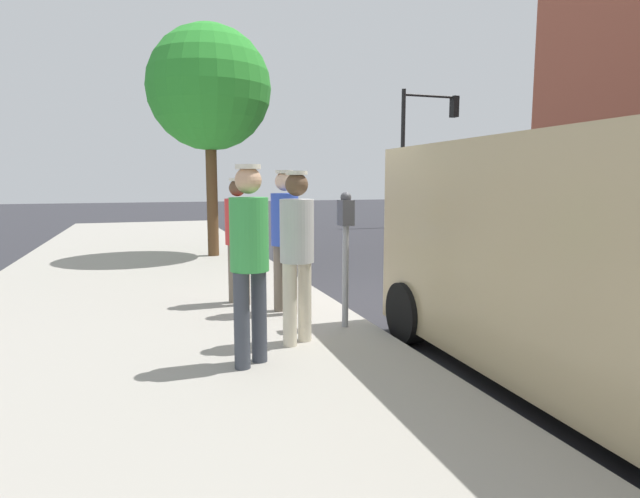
# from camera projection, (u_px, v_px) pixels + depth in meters

# --- Properties ---
(ground_plane) EXTENTS (80.00, 80.00, 0.00)m
(ground_plane) POSITION_uv_depth(u_px,v_px,m) (420.00, 315.00, 6.99)
(ground_plane) COLOR #2D2D33
(sidewalk_slab) EXTENTS (5.00, 32.00, 0.15)m
(sidewalk_slab) POSITION_uv_depth(u_px,v_px,m) (145.00, 334.00, 5.87)
(sidewalk_slab) COLOR #9E998E
(sidewalk_slab) RESTS_ON ground
(parking_meter_near) EXTENTS (0.14, 0.18, 1.52)m
(parking_meter_near) POSITION_uv_depth(u_px,v_px,m) (346.00, 236.00, 5.76)
(parking_meter_near) COLOR gray
(parking_meter_near) RESTS_ON sidewalk_slab
(pedestrian_in_red) EXTENTS (0.34, 0.34, 1.68)m
(pedestrian_in_red) POSITION_uv_depth(u_px,v_px,m) (238.00, 233.00, 6.89)
(pedestrian_in_red) COLOR #726656
(pedestrian_in_red) RESTS_ON sidewalk_slab
(pedestrian_in_green) EXTENTS (0.34, 0.34, 1.78)m
(pedestrian_in_green) POSITION_uv_depth(u_px,v_px,m) (249.00, 251.00, 4.55)
(pedestrian_in_green) COLOR #383D47
(pedestrian_in_green) RESTS_ON sidewalk_slab
(pedestrian_in_blue) EXTENTS (0.34, 0.34, 1.77)m
(pedestrian_in_blue) POSITION_uv_depth(u_px,v_px,m) (285.00, 231.00, 6.41)
(pedestrian_in_blue) COLOR #726656
(pedestrian_in_blue) RESTS_ON sidewalk_slab
(pedestrian_in_gray) EXTENTS (0.34, 0.34, 1.74)m
(pedestrian_in_gray) POSITION_uv_depth(u_px,v_px,m) (297.00, 246.00, 5.17)
(pedestrian_in_gray) COLOR beige
(pedestrian_in_gray) RESTS_ON sidewalk_slab
(traffic_light_corner) EXTENTS (2.48, 0.42, 5.20)m
(traffic_light_corner) POSITION_uv_depth(u_px,v_px,m) (423.00, 135.00, 19.95)
(traffic_light_corner) COLOR black
(traffic_light_corner) RESTS_ON ground
(street_tree) EXTENTS (2.62, 2.62, 4.91)m
(street_tree) POSITION_uv_depth(u_px,v_px,m) (209.00, 89.00, 11.06)
(street_tree) COLOR brown
(street_tree) RESTS_ON sidewalk_slab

